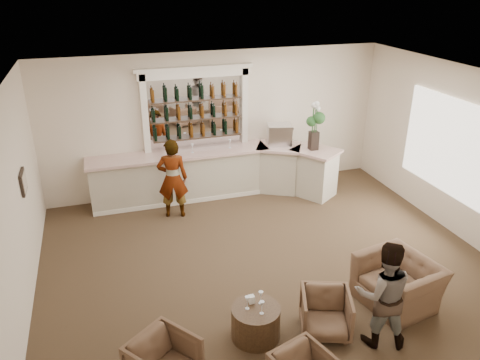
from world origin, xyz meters
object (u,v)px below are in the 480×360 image
object	(u,v)px
armchair_far	(398,282)
flower_vase	(315,123)
guest	(383,294)
bar_counter	(216,174)
sommelier	(173,179)
armchair_right	(326,313)
cocktail_table	(256,322)
espresso_machine	(279,135)

from	to	relation	value
armchair_far	flower_vase	distance (m)	4.33
guest	armchair_far	world-z (taller)	guest
guest	flower_vase	size ratio (longest dim) A/B	1.44
bar_counter	armchair_far	xyz separation A→B (m)	(1.74, -4.64, -0.19)
sommelier	armchair_far	world-z (taller)	sommelier
armchair_right	armchair_far	distance (m)	1.43
cocktail_table	armchair_far	size ratio (longest dim) A/B	0.61
armchair_right	espresso_machine	size ratio (longest dim) A/B	1.32
armchair_right	armchair_far	size ratio (longest dim) A/B	0.62
guest	armchair_far	distance (m)	1.10
armchair_far	armchair_right	bearing A→B (deg)	-90.07
guest	espresso_machine	bearing A→B (deg)	-75.51
bar_counter	sommelier	xyz separation A→B (m)	(-1.13, -0.66, 0.30)
armchair_right	flower_vase	distance (m)	4.93
guest	armchair_right	bearing A→B (deg)	-11.55
cocktail_table	sommelier	distance (m)	4.12
sommelier	armchair_right	xyz separation A→B (m)	(1.47, -4.25, -0.55)
bar_counter	cocktail_table	xyz separation A→B (m)	(-0.67, -4.70, -0.32)
guest	flower_vase	bearing A→B (deg)	-83.47
espresso_machine	guest	bearing A→B (deg)	-82.16
armchair_far	sommelier	bearing A→B (deg)	-155.18
sommelier	guest	bearing A→B (deg)	126.22
sommelier	espresso_machine	distance (m)	2.79
bar_counter	armchair_far	size ratio (longest dim) A/B	4.90
bar_counter	guest	xyz separation A→B (m)	(0.98, -5.30, 0.24)
bar_counter	armchair_far	world-z (taller)	bar_counter
sommelier	cocktail_table	bearing A→B (deg)	108.39
sommelier	flower_vase	xyz separation A→B (m)	(3.29, 0.10, 0.90)
cocktail_table	espresso_machine	world-z (taller)	espresso_machine
cocktail_table	armchair_far	xyz separation A→B (m)	(2.41, 0.06, 0.13)
espresso_machine	flower_vase	size ratio (longest dim) A/B	0.49
bar_counter	armchair_right	distance (m)	4.92
bar_counter	espresso_machine	world-z (taller)	espresso_machine
sommelier	flower_vase	size ratio (longest dim) A/B	1.55
armchair_right	bar_counter	bearing A→B (deg)	114.10
flower_vase	espresso_machine	bearing A→B (deg)	138.58
armchair_right	armchair_far	world-z (taller)	armchair_far
espresso_machine	flower_vase	distance (m)	0.92
bar_counter	flower_vase	bearing A→B (deg)	-14.53
armchair_far	espresso_machine	bearing A→B (deg)	171.56
armchair_far	flower_vase	bearing A→B (deg)	163.17
bar_counter	cocktail_table	size ratio (longest dim) A/B	8.07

